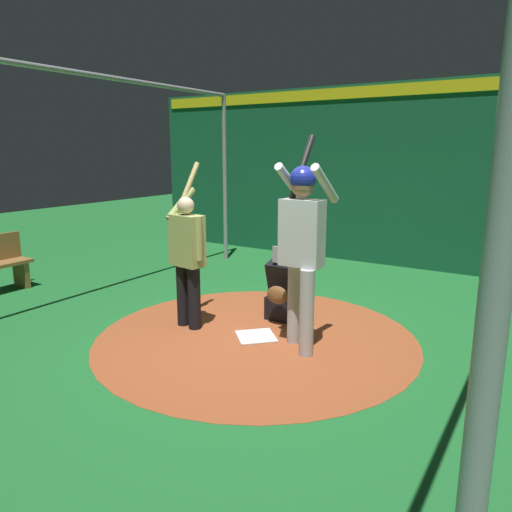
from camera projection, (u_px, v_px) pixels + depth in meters
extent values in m
plane|color=#1E6B2D|center=(256.00, 337.00, 5.52)|extent=(26.13, 26.13, 0.00)
cylinder|color=#9E4C28|center=(256.00, 337.00, 5.51)|extent=(3.63, 3.63, 0.01)
cube|color=white|center=(256.00, 336.00, 5.51)|extent=(0.59, 0.59, 0.01)
cylinder|color=#B3B3B7|center=(307.00, 313.00, 4.94)|extent=(0.15, 0.15, 0.92)
cylinder|color=#B3B3B7|center=(294.00, 303.00, 5.28)|extent=(0.15, 0.15, 0.92)
cube|color=silver|center=(302.00, 233.00, 4.93)|extent=(0.22, 0.44, 0.69)
cylinder|color=silver|center=(325.00, 184.00, 4.81)|extent=(0.55, 0.09, 0.42)
cylinder|color=silver|center=(290.00, 183.00, 5.01)|extent=(0.55, 0.09, 0.42)
sphere|color=#9E704C|center=(303.00, 186.00, 4.83)|extent=(0.24, 0.24, 0.24)
sphere|color=navy|center=(303.00, 179.00, 4.82)|extent=(0.27, 0.27, 0.27)
cylinder|color=black|center=(301.00, 170.00, 5.05)|extent=(0.54, 0.06, 0.73)
cube|color=black|center=(286.00, 307.00, 6.11)|extent=(0.40, 0.40, 0.30)
cube|color=black|center=(285.00, 279.00, 6.00)|extent=(0.31, 0.40, 0.48)
sphere|color=beige|center=(284.00, 253.00, 5.91)|extent=(0.22, 0.22, 0.22)
cube|color=gray|center=(280.00, 255.00, 5.83)|extent=(0.03, 0.20, 0.20)
ellipsoid|color=brown|center=(277.00, 295.00, 5.77)|extent=(0.12, 0.28, 0.22)
cylinder|color=black|center=(194.00, 298.00, 5.71)|extent=(0.15, 0.15, 0.76)
cylinder|color=black|center=(183.00, 295.00, 5.83)|extent=(0.15, 0.15, 0.76)
cube|color=#9DA95D|center=(187.00, 240.00, 5.62)|extent=(0.28, 0.45, 0.60)
cylinder|color=#9DA95D|center=(199.00, 238.00, 5.48)|extent=(0.09, 0.09, 0.51)
cylinder|color=#9DA95D|center=(181.00, 204.00, 5.74)|extent=(0.45, 0.15, 0.39)
sphere|color=beige|center=(186.00, 205.00, 5.53)|extent=(0.20, 0.20, 0.20)
cylinder|color=tan|center=(185.00, 194.00, 5.77)|extent=(0.47, 0.12, 0.74)
cube|color=#145133|center=(385.00, 176.00, 8.77)|extent=(0.20, 10.13, 3.24)
cube|color=yellow|center=(388.00, 90.00, 8.36)|extent=(0.03, 9.93, 0.20)
cylinder|color=gray|center=(225.00, 180.00, 9.13)|extent=(0.08, 0.08, 3.06)
cylinder|color=gray|center=(486.00, 377.00, 1.24)|extent=(0.08, 0.08, 3.06)
cylinder|color=gray|center=(82.00, 73.00, 6.25)|extent=(6.20, 0.07, 0.07)
cube|color=olive|center=(22.00, 274.00, 7.49)|extent=(0.08, 0.32, 0.40)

